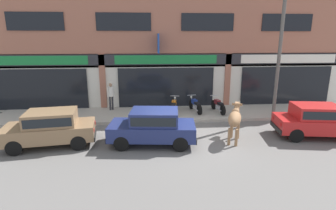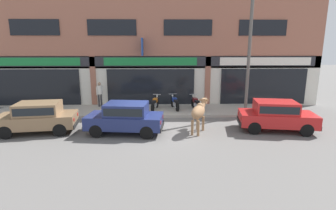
# 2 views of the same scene
# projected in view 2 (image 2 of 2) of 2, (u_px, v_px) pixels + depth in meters

# --- Properties ---
(ground_plane) EXTENTS (90.00, 90.00, 0.00)m
(ground_plane) POSITION_uv_depth(u_px,v_px,m) (148.00, 130.00, 12.90)
(ground_plane) COLOR #605E5B
(sidewalk) EXTENTS (19.00, 3.01, 0.16)m
(sidewalk) POSITION_uv_depth(u_px,v_px,m) (150.00, 110.00, 16.50)
(sidewalk) COLOR #A8A093
(sidewalk) RESTS_ON ground
(shop_building) EXTENTS (23.00, 1.40, 8.68)m
(shop_building) POSITION_uv_depth(u_px,v_px,m) (150.00, 45.00, 17.33)
(shop_building) COLOR #9E604C
(shop_building) RESTS_ON ground
(cow) EXTENTS (1.14, 2.01, 1.61)m
(cow) POSITION_uv_depth(u_px,v_px,m) (199.00, 112.00, 12.36)
(cow) COLOR #936B47
(cow) RESTS_ON ground
(car_0) EXTENTS (3.74, 1.98, 1.46)m
(car_0) POSITION_uv_depth(u_px,v_px,m) (125.00, 116.00, 12.27)
(car_0) COLOR black
(car_0) RESTS_ON ground
(car_1) EXTENTS (3.75, 2.05, 1.46)m
(car_1) POSITION_uv_depth(u_px,v_px,m) (38.00, 116.00, 12.36)
(car_1) COLOR black
(car_1) RESTS_ON ground
(car_3) EXTENTS (3.78, 2.15, 1.46)m
(car_3) POSITION_uv_depth(u_px,v_px,m) (276.00, 114.00, 12.66)
(car_3) COLOR black
(car_3) RESTS_ON ground
(motorcycle_0) EXTENTS (0.64, 1.79, 0.88)m
(motorcycle_0) POSITION_uv_depth(u_px,v_px,m) (155.00, 104.00, 16.27)
(motorcycle_0) COLOR black
(motorcycle_0) RESTS_ON sidewalk
(motorcycle_1) EXTENTS (0.60, 1.80, 0.88)m
(motorcycle_1) POSITION_uv_depth(u_px,v_px,m) (175.00, 103.00, 16.45)
(motorcycle_1) COLOR black
(motorcycle_1) RESTS_ON sidewalk
(motorcycle_2) EXTENTS (0.54, 1.80, 0.88)m
(motorcycle_2) POSITION_uv_depth(u_px,v_px,m) (196.00, 103.00, 16.31)
(motorcycle_2) COLOR black
(motorcycle_2) RESTS_ON sidewalk
(pedestrian) EXTENTS (0.37, 0.38, 1.60)m
(pedestrian) POSITION_uv_depth(u_px,v_px,m) (100.00, 92.00, 17.02)
(pedestrian) COLOR #2D2D33
(pedestrian) RESTS_ON sidewalk
(utility_pole) EXTENTS (0.18, 0.18, 6.45)m
(utility_pole) POSITION_uv_depth(u_px,v_px,m) (249.00, 58.00, 14.75)
(utility_pole) COLOR #595651
(utility_pole) RESTS_ON sidewalk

